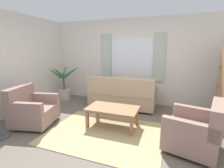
{
  "coord_description": "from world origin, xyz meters",
  "views": [
    {
      "loc": [
        1.19,
        -2.8,
        1.69
      ],
      "look_at": [
        -0.1,
        0.7,
        0.88
      ],
      "focal_mm": 26.14,
      "sensor_mm": 36.0,
      "label": 1
    }
  ],
  "objects_px": {
    "couch": "(122,95)",
    "armchair_left": "(32,109)",
    "armchair_right": "(196,131)",
    "potted_plant": "(64,86)",
    "coffee_table": "(113,110)"
  },
  "relations": [
    {
      "from": "couch",
      "to": "armchair_left",
      "type": "relative_size",
      "value": 1.9
    },
    {
      "from": "armchair_left",
      "to": "coffee_table",
      "type": "height_order",
      "value": "armchair_left"
    },
    {
      "from": "armchair_right",
      "to": "coffee_table",
      "type": "distance_m",
      "value": 1.64
    },
    {
      "from": "armchair_left",
      "to": "potted_plant",
      "type": "xyz_separation_m",
      "value": [
        -0.47,
        1.83,
        0.1
      ]
    },
    {
      "from": "couch",
      "to": "armchair_right",
      "type": "height_order",
      "value": "couch"
    },
    {
      "from": "armchair_right",
      "to": "armchair_left",
      "type": "bearing_deg",
      "value": -72.5
    },
    {
      "from": "potted_plant",
      "to": "armchair_left",
      "type": "bearing_deg",
      "value": -75.52
    },
    {
      "from": "couch",
      "to": "armchair_left",
      "type": "bearing_deg",
      "value": 47.96
    },
    {
      "from": "armchair_left",
      "to": "potted_plant",
      "type": "height_order",
      "value": "potted_plant"
    },
    {
      "from": "couch",
      "to": "coffee_table",
      "type": "relative_size",
      "value": 1.73
    },
    {
      "from": "armchair_left",
      "to": "coffee_table",
      "type": "xyz_separation_m",
      "value": [
        1.74,
        0.53,
        0.03
      ]
    },
    {
      "from": "couch",
      "to": "armchair_right",
      "type": "relative_size",
      "value": 1.87
    },
    {
      "from": "coffee_table",
      "to": "potted_plant",
      "type": "bearing_deg",
      "value": 149.5
    },
    {
      "from": "armchair_right",
      "to": "couch",
      "type": "bearing_deg",
      "value": -117.08
    },
    {
      "from": "coffee_table",
      "to": "armchair_right",
      "type": "bearing_deg",
      "value": -11.76
    }
  ]
}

